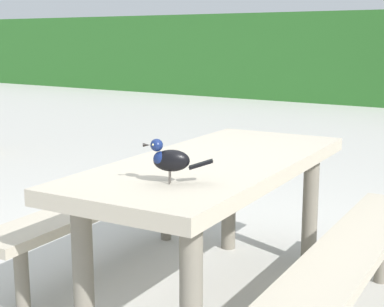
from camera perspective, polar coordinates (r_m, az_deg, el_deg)
The scene contains 3 objects.
ground_plane at distance 3.16m, azimuth -0.22°, elevation -13.59°, with size 60.00×60.00×0.00m, color #B7B5AD.
picnic_table_foreground at distance 2.92m, azimuth 2.25°, elevation -4.03°, with size 1.79×1.85×0.74m.
bird_grackle at distance 2.37m, azimuth -2.27°, elevation -0.52°, with size 0.26×0.17×0.18m.
Camera 1 is at (1.60, -2.37, 1.33)m, focal length 54.61 mm.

